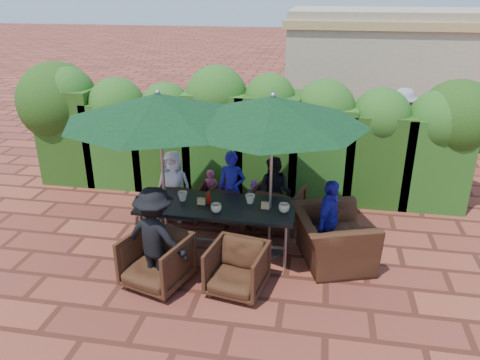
% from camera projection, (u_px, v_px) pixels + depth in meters
% --- Properties ---
extents(ground, '(80.00, 80.00, 0.00)m').
position_uv_depth(ground, '(217.00, 249.00, 7.25)').
color(ground, brown).
rests_on(ground, ground).
extents(dining_table, '(2.35, 0.90, 0.75)m').
position_uv_depth(dining_table, '(217.00, 209.00, 7.01)').
color(dining_table, black).
rests_on(dining_table, ground).
extents(umbrella_left, '(2.71, 2.71, 2.46)m').
position_uv_depth(umbrella_left, '(158.00, 107.00, 6.50)').
color(umbrella_left, gray).
rests_on(umbrella_left, ground).
extents(umbrella_right, '(2.65, 2.65, 2.46)m').
position_uv_depth(umbrella_right, '(273.00, 110.00, 6.33)').
color(umbrella_right, gray).
rests_on(umbrella_right, ground).
extents(chair_far_left, '(0.71, 0.67, 0.73)m').
position_uv_depth(chair_far_left, '(184.00, 197.00, 8.14)').
color(chair_far_left, black).
rests_on(chair_far_left, ground).
extents(chair_far_mid, '(0.83, 0.80, 0.73)m').
position_uv_depth(chair_far_mid, '(235.00, 202.00, 7.99)').
color(chair_far_mid, black).
rests_on(chair_far_mid, ground).
extents(chair_far_right, '(0.92, 0.88, 0.79)m').
position_uv_depth(chair_far_right, '(278.00, 204.00, 7.81)').
color(chair_far_right, black).
rests_on(chair_far_right, ground).
extents(chair_near_left, '(0.96, 0.93, 0.80)m').
position_uv_depth(chair_near_left, '(156.00, 258.00, 6.26)').
color(chair_near_left, black).
rests_on(chair_near_left, ground).
extents(chair_near_right, '(0.82, 0.79, 0.74)m').
position_uv_depth(chair_near_right, '(237.00, 267.00, 6.14)').
color(chair_near_right, black).
rests_on(chair_near_right, ground).
extents(chair_end_right, '(1.09, 1.36, 1.03)m').
position_uv_depth(chair_end_right, '(333.00, 230.00, 6.75)').
color(chair_end_right, black).
rests_on(chair_end_right, ground).
extents(adult_far_left, '(0.62, 0.38, 1.23)m').
position_uv_depth(adult_far_left, '(174.00, 186.00, 7.97)').
color(adult_far_left, white).
rests_on(adult_far_left, ground).
extents(adult_far_mid, '(0.48, 0.40, 1.29)m').
position_uv_depth(adult_far_mid, '(232.00, 189.00, 7.78)').
color(adult_far_mid, '#1F1D9E').
rests_on(adult_far_mid, ground).
extents(adult_far_right, '(0.67, 0.51, 1.23)m').
position_uv_depth(adult_far_right, '(275.00, 193.00, 7.70)').
color(adult_far_right, black).
rests_on(adult_far_right, ground).
extents(adult_near_left, '(0.99, 0.64, 1.42)m').
position_uv_depth(adult_near_left, '(156.00, 238.00, 6.16)').
color(adult_near_left, black).
rests_on(adult_near_left, ground).
extents(adult_end_right, '(0.58, 0.81, 1.25)m').
position_uv_depth(adult_end_right, '(329.00, 221.00, 6.79)').
color(adult_end_right, '#1F1D9E').
rests_on(adult_end_right, ground).
extents(child_left, '(0.30, 0.25, 0.83)m').
position_uv_depth(child_left, '(211.00, 193.00, 8.19)').
color(child_left, '#DF4E80').
rests_on(child_left, ground).
extents(child_right, '(0.30, 0.26, 0.78)m').
position_uv_depth(child_right, '(254.00, 202.00, 7.91)').
color(child_right, '#9E4CA5').
rests_on(child_right, ground).
extents(pedestrian_a, '(1.60, 1.14, 1.62)m').
position_uv_depth(pedestrian_a, '(331.00, 130.00, 10.36)').
color(pedestrian_a, '#2B8323').
rests_on(pedestrian_a, ground).
extents(pedestrian_b, '(0.93, 0.76, 1.68)m').
position_uv_depth(pedestrian_b, '(380.00, 127.00, 10.46)').
color(pedestrian_b, '#DF4E80').
rests_on(pedestrian_b, ground).
extents(pedestrian_c, '(1.17, 0.64, 1.74)m').
position_uv_depth(pedestrian_c, '(401.00, 128.00, 10.28)').
color(pedestrian_c, gray).
rests_on(pedestrian_c, ground).
extents(cup_a, '(0.14, 0.14, 0.11)m').
position_uv_depth(cup_a, '(149.00, 202.00, 6.95)').
color(cup_a, beige).
rests_on(cup_a, dining_table).
extents(cup_b, '(0.15, 0.15, 0.14)m').
position_uv_depth(cup_b, '(183.00, 196.00, 7.10)').
color(cup_b, beige).
rests_on(cup_b, dining_table).
extents(cup_c, '(0.16, 0.16, 0.13)m').
position_uv_depth(cup_c, '(216.00, 208.00, 6.74)').
color(cup_c, beige).
rests_on(cup_c, dining_table).
extents(cup_d, '(0.15, 0.15, 0.14)m').
position_uv_depth(cup_d, '(250.00, 199.00, 7.01)').
color(cup_d, beige).
rests_on(cup_d, dining_table).
extents(cup_e, '(0.16, 0.16, 0.13)m').
position_uv_depth(cup_e, '(284.00, 208.00, 6.74)').
color(cup_e, beige).
rests_on(cup_e, dining_table).
extents(ketchup_bottle, '(0.04, 0.04, 0.17)m').
position_uv_depth(ketchup_bottle, '(209.00, 198.00, 6.99)').
color(ketchup_bottle, '#B20C0A').
rests_on(ketchup_bottle, dining_table).
extents(sauce_bottle, '(0.04, 0.04, 0.17)m').
position_uv_depth(sauce_bottle, '(208.00, 197.00, 7.02)').
color(sauce_bottle, '#4C230C').
rests_on(sauce_bottle, dining_table).
extents(serving_tray, '(0.35, 0.25, 0.02)m').
position_uv_depth(serving_tray, '(156.00, 205.00, 6.97)').
color(serving_tray, '#957148').
rests_on(serving_tray, dining_table).
extents(number_block_left, '(0.12, 0.06, 0.10)m').
position_uv_depth(number_block_left, '(201.00, 201.00, 6.98)').
color(number_block_left, '#DAB770').
rests_on(number_block_left, dining_table).
extents(number_block_right, '(0.12, 0.06, 0.10)m').
position_uv_depth(number_block_right, '(265.00, 205.00, 6.85)').
color(number_block_right, '#DAB770').
rests_on(number_block_right, dining_table).
extents(hedge_wall, '(9.10, 1.60, 2.44)m').
position_uv_depth(hedge_wall, '(235.00, 127.00, 8.88)').
color(hedge_wall, '#16370F').
rests_on(hedge_wall, ground).
extents(building, '(6.20, 3.08, 3.20)m').
position_uv_depth(building, '(403.00, 73.00, 12.41)').
color(building, '#BBAE8B').
rests_on(building, ground).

